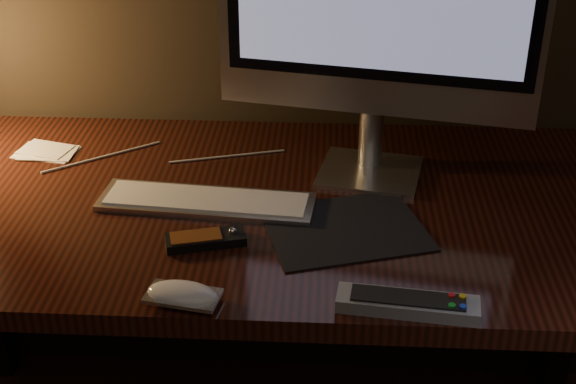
# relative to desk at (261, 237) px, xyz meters

# --- Properties ---
(desk) EXTENTS (1.60, 0.75, 0.75)m
(desk) POSITION_rel_desk_xyz_m (0.00, 0.00, 0.00)
(desk) COLOR #33120B
(desk) RESTS_ON ground
(keyboard) EXTENTS (0.42, 0.15, 0.02)m
(keyboard) POSITION_rel_desk_xyz_m (-0.10, -0.09, 0.14)
(keyboard) COLOR silver
(keyboard) RESTS_ON desk
(mousepad) EXTENTS (0.33, 0.30, 0.00)m
(mousepad) POSITION_rel_desk_xyz_m (0.17, -0.17, 0.13)
(mousepad) COLOR black
(mousepad) RESTS_ON desk
(mouse) EXTENTS (0.13, 0.08, 0.02)m
(mouse) POSITION_rel_desk_xyz_m (-0.09, -0.41, 0.14)
(mouse) COLOR white
(mouse) RESTS_ON desk
(media_remote) EXTENTS (0.15, 0.09, 0.03)m
(media_remote) POSITION_rel_desk_xyz_m (-0.08, -0.23, 0.14)
(media_remote) COLOR black
(media_remote) RESTS_ON desk
(tv_remote) EXTENTS (0.23, 0.08, 0.03)m
(tv_remote) POSITION_rel_desk_xyz_m (0.27, -0.41, 0.14)
(tv_remote) COLOR gray
(tv_remote) RESTS_ON desk
(papers) EXTENTS (0.14, 0.10, 0.01)m
(papers) POSITION_rel_desk_xyz_m (-0.48, 0.11, 0.13)
(papers) COLOR white
(papers) RESTS_ON desk
(cable) EXTENTS (0.47, 0.22, 0.00)m
(cable) POSITION_rel_desk_xyz_m (-0.21, 0.09, 0.13)
(cable) COLOR white
(cable) RESTS_ON desk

